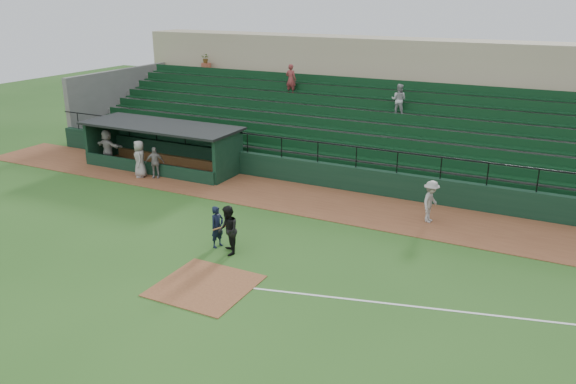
% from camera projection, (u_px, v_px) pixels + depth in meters
% --- Properties ---
extents(ground, '(90.00, 90.00, 0.00)m').
position_uv_depth(ground, '(222.00, 273.00, 19.52)').
color(ground, '#28551B').
rests_on(ground, ground).
extents(warning_track, '(40.00, 4.00, 0.03)m').
position_uv_depth(warning_track, '(317.00, 201.00, 26.26)').
color(warning_track, brown).
rests_on(warning_track, ground).
extents(home_plate_dirt, '(3.00, 3.00, 0.03)m').
position_uv_depth(home_plate_dirt, '(205.00, 286.00, 18.67)').
color(home_plate_dirt, brown).
rests_on(home_plate_dirt, ground).
extents(foul_line, '(17.49, 4.44, 0.01)m').
position_uv_depth(foul_line, '(469.00, 313.00, 17.11)').
color(foul_line, white).
rests_on(foul_line, ground).
extents(stadium_structure, '(38.00, 13.08, 6.40)m').
position_uv_depth(stadium_structure, '(379.00, 118.00, 32.64)').
color(stadium_structure, black).
rests_on(stadium_structure, ground).
extents(dugout, '(8.90, 3.20, 2.42)m').
position_uv_depth(dugout, '(167.00, 142.00, 31.30)').
color(dugout, black).
rests_on(dugout, ground).
extents(batter_at_plate, '(1.05, 0.70, 1.61)m').
position_uv_depth(batter_at_plate, '(217.00, 227.00, 21.34)').
color(batter_at_plate, black).
rests_on(batter_at_plate, ground).
extents(umpire, '(1.10, 1.13, 1.84)m').
position_uv_depth(umpire, '(228.00, 230.00, 20.72)').
color(umpire, black).
rests_on(umpire, ground).
extents(runner, '(0.78, 1.21, 1.78)m').
position_uv_depth(runner, '(431.00, 202.00, 23.60)').
color(runner, '#A19C97').
rests_on(runner, warning_track).
extents(dugout_player_a, '(1.02, 0.82, 1.62)m').
position_uv_depth(dugout_player_a, '(155.00, 162.00, 29.36)').
color(dugout_player_a, gray).
rests_on(dugout_player_a, warning_track).
extents(dugout_player_b, '(1.08, 1.10, 1.92)m').
position_uv_depth(dugout_player_b, '(140.00, 159.00, 29.46)').
color(dugout_player_b, '#99938F').
rests_on(dugout_player_b, warning_track).
extents(dugout_player_c, '(1.86, 0.67, 1.98)m').
position_uv_depth(dugout_player_c, '(108.00, 147.00, 31.60)').
color(dugout_player_c, '#9C9792').
rests_on(dugout_player_c, warning_track).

